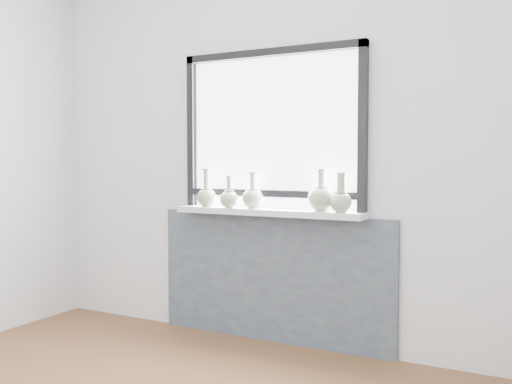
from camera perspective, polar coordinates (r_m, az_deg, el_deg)
The scene contains 9 objects.
back_wall at distance 3.82m, azimuth 1.83°, elevation 4.39°, with size 3.60×0.02×2.60m, color silver.
apron_panel at distance 3.87m, azimuth 1.61°, elevation -8.58°, with size 1.70×0.03×0.86m, color slate.
windowsill at distance 3.74m, azimuth 1.15°, elevation -2.02°, with size 1.32×0.18×0.04m, color silver.
window at distance 3.79m, azimuth 1.59°, elevation 6.54°, with size 1.30×0.06×1.05m.
vase_a at distance 3.95m, azimuth -4.96°, elevation -0.33°, with size 0.14×0.14×0.26m.
vase_b at distance 3.84m, azimuth -2.70°, elevation -0.57°, with size 0.13×0.13×0.22m.
vase_c at distance 3.79m, azimuth -0.31°, elevation -0.48°, with size 0.15×0.15×0.24m.
vase_d at distance 3.59m, azimuth 6.55°, elevation -0.51°, with size 0.17×0.17×0.27m.
vase_e at distance 3.51m, azimuth 8.49°, elevation -0.76°, with size 0.14×0.14×0.25m.
Camera 1 is at (1.68, -1.62, 1.22)m, focal length 40.00 mm.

